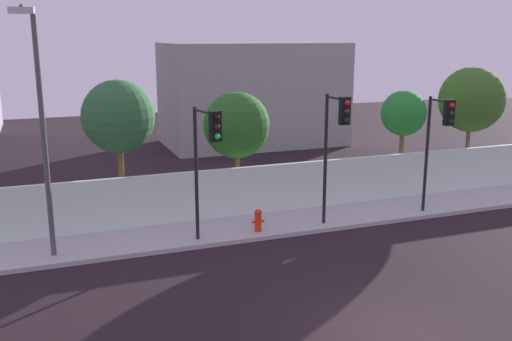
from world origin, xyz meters
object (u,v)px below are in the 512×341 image
at_px(fire_hydrant, 258,219).
at_px(street_lamp_curbside, 41,116).
at_px(roadside_tree_rightmost, 472,100).
at_px(traffic_light_center, 207,147).
at_px(roadside_tree_midleft, 237,125).
at_px(traffic_light_left, 336,133).
at_px(roadside_tree_leftmost, 118,117).
at_px(traffic_light_right, 439,130).
at_px(roadside_tree_midright, 404,114).

bearing_deg(fire_hydrant, street_lamp_curbside, -179.39).
distance_m(fire_hydrant, roadside_tree_rightmost, 12.49).
xyz_separation_m(traffic_light_center, fire_hydrant, (1.96, 0.73, -2.78)).
bearing_deg(traffic_light_center, street_lamp_curbside, 171.92).
bearing_deg(roadside_tree_midleft, traffic_light_left, -62.41).
relative_size(fire_hydrant, roadside_tree_leftmost, 0.15).
bearing_deg(traffic_light_center, roadside_tree_midleft, 60.09).
xyz_separation_m(traffic_light_right, roadside_tree_leftmost, (-10.70, 4.08, 0.49)).
bearing_deg(roadside_tree_leftmost, roadside_tree_midright, 0.00).
distance_m(traffic_light_left, traffic_light_center, 4.49).
bearing_deg(fire_hydrant, roadside_tree_leftmost, 139.98).
relative_size(roadside_tree_midright, roadside_tree_rightmost, 0.82).
distance_m(traffic_light_right, roadside_tree_rightmost, 6.40).
relative_size(traffic_light_right, roadside_tree_midleft, 0.95).
height_order(fire_hydrant, roadside_tree_midright, roadside_tree_midright).
xyz_separation_m(traffic_light_center, roadside_tree_midleft, (2.37, 4.13, -0.08)).
height_order(roadside_tree_leftmost, roadside_tree_midright, roadside_tree_leftmost).
height_order(traffic_light_center, fire_hydrant, traffic_light_center).
bearing_deg(street_lamp_curbside, roadside_tree_midright, 13.32).
relative_size(traffic_light_center, roadside_tree_midright, 1.00).
bearing_deg(roadside_tree_midleft, roadside_tree_leftmost, -180.00).
height_order(traffic_light_left, traffic_light_right, traffic_light_left).
bearing_deg(traffic_light_left, roadside_tree_leftmost, 148.39).
bearing_deg(traffic_light_left, traffic_light_center, -178.86).
height_order(fire_hydrant, roadside_tree_midleft, roadside_tree_midleft).
bearing_deg(fire_hydrant, roadside_tree_midleft, 83.13).
bearing_deg(traffic_light_right, traffic_light_center, -179.67).
bearing_deg(roadside_tree_midleft, traffic_light_right, -33.09).
distance_m(traffic_light_right, roadside_tree_midright, 4.29).
distance_m(traffic_light_center, roadside_tree_midright, 10.78).
distance_m(traffic_light_right, roadside_tree_midleft, 7.47).
bearing_deg(fire_hydrant, traffic_light_center, -159.56).
xyz_separation_m(roadside_tree_leftmost, roadside_tree_rightmost, (15.62, -0.00, -0.01)).
distance_m(traffic_light_left, roadside_tree_leftmost, 7.71).
bearing_deg(street_lamp_curbside, traffic_light_left, -3.59).
height_order(traffic_light_left, roadside_tree_midleft, traffic_light_left).
distance_m(traffic_light_center, fire_hydrant, 3.48).
bearing_deg(roadside_tree_rightmost, traffic_light_right, -140.31).
distance_m(fire_hydrant, roadside_tree_leftmost, 6.20).
xyz_separation_m(roadside_tree_midleft, roadside_tree_midright, (7.59, -0.00, 0.08)).
xyz_separation_m(street_lamp_curbside, roadside_tree_midright, (14.62, 3.46, -1.07)).
bearing_deg(traffic_light_center, roadside_tree_rightmost, 16.94).
xyz_separation_m(roadside_tree_midleft, roadside_tree_rightmost, (11.17, -0.00, 0.54)).
bearing_deg(fire_hydrant, traffic_light_left, -14.34).
height_order(traffic_light_center, roadside_tree_rightmost, roadside_tree_rightmost).
xyz_separation_m(traffic_light_left, traffic_light_center, (-4.48, -0.09, -0.15)).
relative_size(traffic_light_center, roadside_tree_midleft, 0.95).
relative_size(traffic_light_center, traffic_light_right, 1.00).
height_order(street_lamp_curbside, roadside_tree_leftmost, street_lamp_curbside).
distance_m(traffic_light_left, roadside_tree_midright, 6.81).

